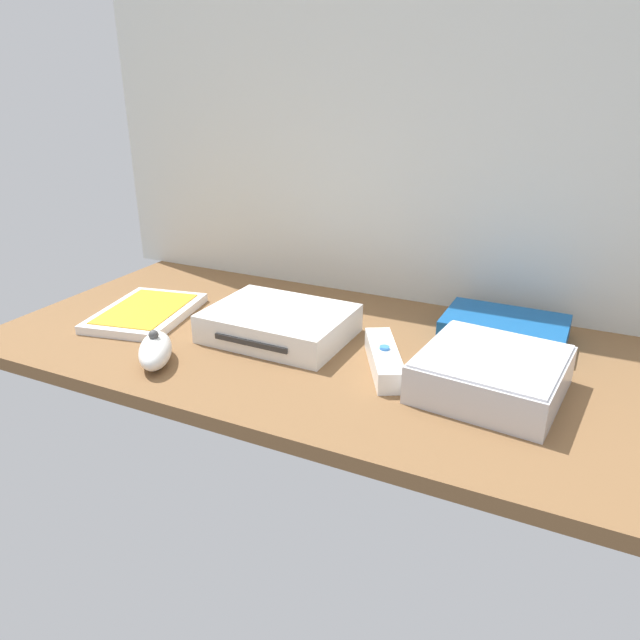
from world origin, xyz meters
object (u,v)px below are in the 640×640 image
at_px(network_router, 504,329).
at_px(remote_wand, 384,359).
at_px(mini_computer, 491,374).
at_px(game_case, 146,312).
at_px(game_console, 280,323).
at_px(remote_nunchuk, 155,350).

distance_m(network_router, remote_wand, 0.22).
xyz_separation_m(mini_computer, game_case, (-0.57, 0.01, -0.02)).
bearing_deg(game_case, game_console, -4.74).
bearing_deg(remote_nunchuk, mini_computer, -18.26).
height_order(game_console, remote_nunchuk, remote_nunchuk).
bearing_deg(game_console, remote_wand, -9.82).
bearing_deg(remote_wand, mini_computer, -29.07).
bearing_deg(game_case, network_router, 5.57).
bearing_deg(game_case, remote_nunchuk, -55.88).
height_order(game_case, remote_nunchuk, remote_nunchuk).
bearing_deg(mini_computer, game_console, 173.52).
xyz_separation_m(network_router, remote_nunchuk, (-0.42, -0.30, 0.00)).
relative_size(mini_computer, network_router, 1.03).
bearing_deg(remote_wand, game_case, 151.03).
bearing_deg(mini_computer, remote_nunchuk, -164.56).
height_order(mini_computer, game_case, mini_computer).
bearing_deg(game_console, remote_nunchuk, -124.03).
distance_m(mini_computer, game_case, 0.57).
bearing_deg(game_case, mini_computer, -12.20).
relative_size(game_case, remote_nunchuk, 1.98).
distance_m(game_console, game_case, 0.24).
bearing_deg(game_console, game_case, -172.67).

